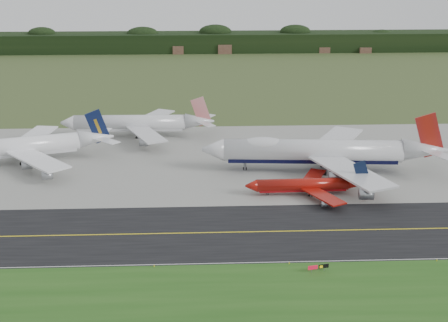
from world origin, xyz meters
TOP-DOWN VIEW (x-y plane):
  - ground at (0.00, 0.00)m, footprint 600.00×600.00m
  - grass_verge at (0.00, -35.00)m, footprint 400.00×30.00m
  - taxiway at (0.00, -4.00)m, footprint 400.00×32.00m
  - apron at (0.00, 51.00)m, footprint 400.00×78.00m
  - taxiway_centreline at (0.00, -4.00)m, footprint 400.00×0.40m
  - taxiway_edge_line at (0.00, -19.50)m, footprint 400.00×0.25m
  - horizon_treeline at (0.00, 273.76)m, footprint 700.00×25.00m
  - jet_ba_747 at (18.84, 38.20)m, footprint 74.87×61.85m
  - jet_red_737 at (12.17, 19.74)m, footprint 35.35×28.91m
  - jet_navy_gold at (-74.59, 50.74)m, footprint 58.69×49.94m
  - jet_star_tail at (-39.95, 78.23)m, footprint 55.31×46.42m
  - taxiway_sign at (6.51, -23.99)m, footprint 4.56×1.10m
  - edge_marker_left at (-28.21, -20.50)m, footprint 0.16×0.16m
  - edge_marker_center at (0.87, -20.50)m, footprint 0.16×0.16m
  - edge_marker_right at (33.24, -20.50)m, footprint 0.16×0.16m

SIDE VIEW (x-z plane):
  - ground at x=0.00m, z-range 0.00..0.00m
  - grass_verge at x=0.00m, z-range 0.00..0.01m
  - apron at x=0.00m, z-range 0.00..0.01m
  - taxiway at x=0.00m, z-range 0.00..0.02m
  - taxiway_centreline at x=0.00m, z-range 0.03..0.03m
  - taxiway_edge_line at x=0.00m, z-range 0.03..0.03m
  - edge_marker_left at x=-28.21m, z-range 0.00..0.50m
  - edge_marker_center at x=0.87m, z-range 0.00..0.50m
  - edge_marker_right at x=33.24m, z-range 0.00..0.50m
  - taxiway_sign at x=6.51m, z-range 0.32..1.85m
  - jet_red_737 at x=12.17m, z-range -2.14..7.43m
  - jet_star_tail at x=-39.95m, z-range -2.44..12.19m
  - jet_navy_gold at x=-74.59m, z-range -2.64..12.78m
  - horizon_treeline at x=0.00m, z-range -0.53..11.47m
  - jet_ba_747 at x=18.84m, z-range -3.00..15.81m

